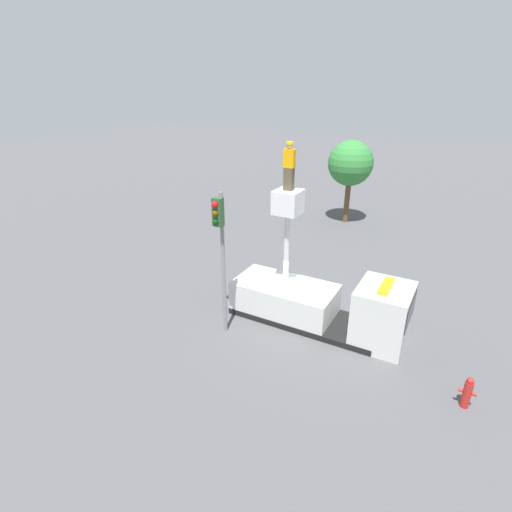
# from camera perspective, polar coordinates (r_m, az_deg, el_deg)

# --- Properties ---
(ground_plane) EXTENTS (120.00, 120.00, 0.00)m
(ground_plane) POSITION_cam_1_polar(r_m,az_deg,el_deg) (16.86, 6.95, -9.02)
(ground_plane) COLOR #4C4C4F
(bucket_truck) EXTENTS (7.01, 2.21, 5.36)m
(bucket_truck) POSITION_cam_1_polar(r_m,az_deg,el_deg) (16.19, 9.04, -6.71)
(bucket_truck) COLOR black
(bucket_truck) RESTS_ON ground
(worker) EXTENTS (0.40, 0.26, 1.75)m
(worker) POSITION_cam_1_polar(r_m,az_deg,el_deg) (14.82, 4.76, 12.64)
(worker) COLOR brown
(worker) RESTS_ON bucket_truck
(traffic_light_pole) EXTENTS (0.34, 0.57, 5.61)m
(traffic_light_pole) POSITION_cam_1_polar(r_m,az_deg,el_deg) (14.20, -5.13, 2.53)
(traffic_light_pole) COLOR gray
(traffic_light_pole) RESTS_ON ground
(fire_hydrant) EXTENTS (0.49, 0.25, 1.08)m
(fire_hydrant) POSITION_cam_1_polar(r_m,az_deg,el_deg) (14.12, 27.95, -16.85)
(fire_hydrant) COLOR #B2231E
(fire_hydrant) RESTS_ON ground
(traffic_cone_rear) EXTENTS (0.45, 0.45, 0.56)m
(traffic_cone_rear) POSITION_cam_1_polar(r_m,az_deg,el_deg) (18.27, -3.48, -5.13)
(traffic_cone_rear) COLOR black
(traffic_cone_rear) RESTS_ON ground
(tree_left_bg) EXTENTS (2.97, 2.97, 5.55)m
(tree_left_bg) POSITION_cam_1_polar(r_m,az_deg,el_deg) (27.76, 13.35, 12.71)
(tree_left_bg) COLOR brown
(tree_left_bg) RESTS_ON ground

